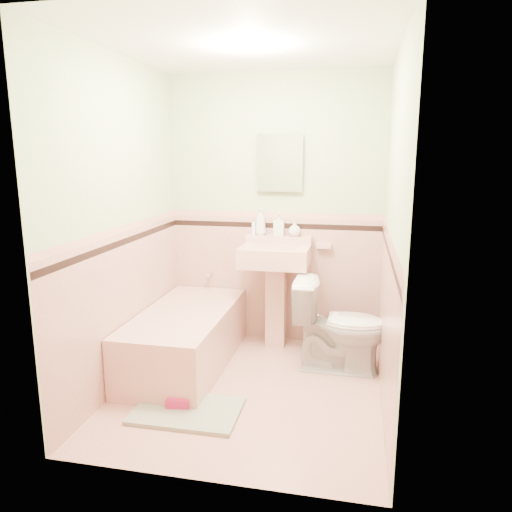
% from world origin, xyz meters
% --- Properties ---
extents(floor, '(2.20, 2.20, 0.00)m').
position_xyz_m(floor, '(0.00, 0.00, 0.00)').
color(floor, '#D89D8D').
rests_on(floor, ground).
extents(ceiling, '(2.20, 2.20, 0.00)m').
position_xyz_m(ceiling, '(0.00, 0.00, 2.50)').
color(ceiling, white).
rests_on(ceiling, ground).
extents(wall_back, '(2.50, 0.00, 2.50)m').
position_xyz_m(wall_back, '(0.00, 1.10, 1.25)').
color(wall_back, beige).
rests_on(wall_back, ground).
extents(wall_front, '(2.50, 0.00, 2.50)m').
position_xyz_m(wall_front, '(0.00, -1.10, 1.25)').
color(wall_front, beige).
rests_on(wall_front, ground).
extents(wall_left, '(0.00, 2.50, 2.50)m').
position_xyz_m(wall_left, '(-1.00, 0.00, 1.25)').
color(wall_left, beige).
rests_on(wall_left, ground).
extents(wall_right, '(0.00, 2.50, 2.50)m').
position_xyz_m(wall_right, '(1.00, 0.00, 1.25)').
color(wall_right, beige).
rests_on(wall_right, ground).
extents(wainscot_back, '(2.00, 0.00, 2.00)m').
position_xyz_m(wainscot_back, '(0.00, 1.09, 0.60)').
color(wainscot_back, '#DBA292').
rests_on(wainscot_back, ground).
extents(wainscot_front, '(2.00, 0.00, 2.00)m').
position_xyz_m(wainscot_front, '(0.00, -1.09, 0.60)').
color(wainscot_front, '#DBA292').
rests_on(wainscot_front, ground).
extents(wainscot_left, '(0.00, 2.20, 2.20)m').
position_xyz_m(wainscot_left, '(-0.99, 0.00, 0.60)').
color(wainscot_left, '#DBA292').
rests_on(wainscot_left, ground).
extents(wainscot_right, '(0.00, 2.20, 2.20)m').
position_xyz_m(wainscot_right, '(0.99, 0.00, 0.60)').
color(wainscot_right, '#DBA292').
rests_on(wainscot_right, ground).
extents(accent_back, '(2.00, 0.00, 2.00)m').
position_xyz_m(accent_back, '(0.00, 1.08, 1.12)').
color(accent_back, black).
rests_on(accent_back, ground).
extents(accent_front, '(2.00, 0.00, 2.00)m').
position_xyz_m(accent_front, '(0.00, -1.08, 1.12)').
color(accent_front, black).
rests_on(accent_front, ground).
extents(accent_left, '(0.00, 2.20, 2.20)m').
position_xyz_m(accent_left, '(-0.98, 0.00, 1.12)').
color(accent_left, black).
rests_on(accent_left, ground).
extents(accent_right, '(0.00, 2.20, 2.20)m').
position_xyz_m(accent_right, '(0.98, 0.00, 1.12)').
color(accent_right, black).
rests_on(accent_right, ground).
extents(cap_back, '(2.00, 0.00, 2.00)m').
position_xyz_m(cap_back, '(0.00, 1.08, 1.22)').
color(cap_back, '#D89186').
rests_on(cap_back, ground).
extents(cap_front, '(2.00, 0.00, 2.00)m').
position_xyz_m(cap_front, '(0.00, -1.08, 1.22)').
color(cap_front, '#D89186').
rests_on(cap_front, ground).
extents(cap_left, '(0.00, 2.20, 2.20)m').
position_xyz_m(cap_left, '(-0.98, 0.00, 1.22)').
color(cap_left, '#D89186').
rests_on(cap_left, ground).
extents(cap_right, '(0.00, 2.20, 2.20)m').
position_xyz_m(cap_right, '(0.98, 0.00, 1.22)').
color(cap_right, '#D89186').
rests_on(cap_right, ground).
extents(bathtub, '(0.70, 1.50, 0.45)m').
position_xyz_m(bathtub, '(-0.63, 0.33, 0.23)').
color(bathtub, '#D39E90').
rests_on(bathtub, floor).
extents(tub_faucet, '(0.04, 0.12, 0.04)m').
position_xyz_m(tub_faucet, '(-0.63, 1.05, 0.63)').
color(tub_faucet, silver).
rests_on(tub_faucet, wall_back).
extents(sink, '(0.62, 0.51, 0.97)m').
position_xyz_m(sink, '(0.05, 0.86, 0.48)').
color(sink, '#D39E90').
rests_on(sink, floor).
extents(sink_faucet, '(0.02, 0.02, 0.10)m').
position_xyz_m(sink_faucet, '(0.05, 1.00, 0.95)').
color(sink_faucet, silver).
rests_on(sink_faucet, sink).
extents(medicine_cabinet, '(0.36, 0.04, 0.44)m').
position_xyz_m(medicine_cabinet, '(0.05, 1.07, 1.70)').
color(medicine_cabinet, white).
rests_on(medicine_cabinet, wall_back).
extents(soap_dish, '(0.13, 0.08, 0.04)m').
position_xyz_m(soap_dish, '(0.47, 1.06, 0.95)').
color(soap_dish, '#D39E90').
rests_on(soap_dish, wall_back).
extents(soap_bottle_left, '(0.12, 0.12, 0.25)m').
position_xyz_m(soap_bottle_left, '(-0.12, 1.04, 1.16)').
color(soap_bottle_left, '#B2B2B2').
rests_on(soap_bottle_left, sink).
extents(soap_bottle_mid, '(0.10, 0.10, 0.21)m').
position_xyz_m(soap_bottle_mid, '(0.05, 1.04, 1.14)').
color(soap_bottle_mid, '#B2B2B2').
rests_on(soap_bottle_mid, sink).
extents(soap_bottle_right, '(0.11, 0.11, 0.14)m').
position_xyz_m(soap_bottle_right, '(0.20, 1.04, 1.10)').
color(soap_bottle_right, '#B2B2B2').
rests_on(soap_bottle_right, sink).
extents(tube, '(0.04, 0.04, 0.12)m').
position_xyz_m(tube, '(-0.19, 1.04, 1.09)').
color(tube, white).
rests_on(tube, sink).
extents(toilet, '(0.77, 0.45, 0.78)m').
position_xyz_m(toilet, '(0.66, 0.50, 0.39)').
color(toilet, white).
rests_on(toilet, floor).
extents(bucket, '(0.27, 0.27, 0.23)m').
position_xyz_m(bucket, '(0.44, 0.86, 0.11)').
color(bucket, '#1B2AA0').
rests_on(bucket, floor).
extents(bath_mat, '(0.74, 0.50, 0.03)m').
position_xyz_m(bath_mat, '(-0.35, -0.43, 0.01)').
color(bath_mat, gray).
rests_on(bath_mat, floor).
extents(shoe, '(0.17, 0.10, 0.07)m').
position_xyz_m(shoe, '(-0.42, -0.42, 0.06)').
color(shoe, '#BF1E59').
rests_on(shoe, bath_mat).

